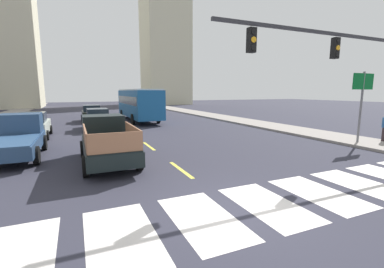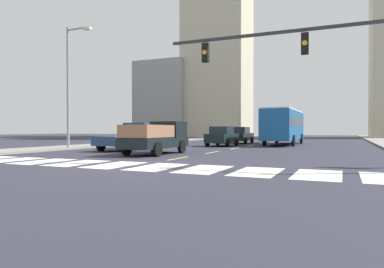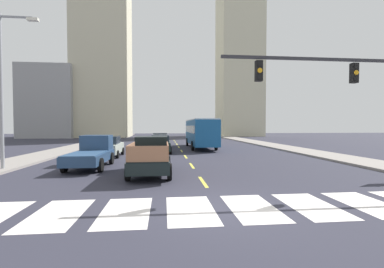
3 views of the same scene
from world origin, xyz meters
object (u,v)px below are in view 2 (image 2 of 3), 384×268
object	(u,v)px
city_bus	(284,124)
traffic_signal_gantry	(339,56)
pickup_dark	(130,137)
sedan_near_left	(240,135)
streetlight_left	(70,82)
pickup_stakebed	(159,138)
sedan_mid	(166,136)
sedan_far	(222,136)

from	to	relation	value
city_bus	traffic_signal_gantry	bearing A→B (deg)	-77.01
pickup_dark	sedan_near_left	bearing A→B (deg)	71.83
streetlight_left	city_bus	bearing A→B (deg)	46.80
pickup_dark	streetlight_left	size ratio (longest dim) A/B	0.58
pickup_dark	sedan_near_left	size ratio (longest dim) A/B	1.18
pickup_dark	streetlight_left	distance (m)	6.20
city_bus	traffic_signal_gantry	world-z (taller)	traffic_signal_gantry
pickup_dark	city_bus	size ratio (longest dim) A/B	0.48
city_bus	traffic_signal_gantry	xyz separation A→B (m)	(5.09, -19.90, 2.31)
pickup_stakebed	traffic_signal_gantry	distance (m)	11.34
streetlight_left	pickup_stakebed	bearing A→B (deg)	-10.87
pickup_stakebed	sedan_mid	xyz separation A→B (m)	(-3.87, 8.24, -0.08)
sedan_far	streetlight_left	size ratio (longest dim) A/B	0.49
city_bus	streetlight_left	distance (m)	19.68
sedan_far	sedan_near_left	world-z (taller)	same
pickup_dark	city_bus	xyz separation A→B (m)	(8.74, 13.11, 1.03)
sedan_mid	streetlight_left	xyz separation A→B (m)	(-4.50, -6.63, 4.11)
pickup_stakebed	sedan_far	distance (m)	10.73
pickup_stakebed	traffic_signal_gantry	world-z (taller)	traffic_signal_gantry
sedan_mid	traffic_signal_gantry	xyz separation A→B (m)	(13.90, -12.35, 3.40)
pickup_dark	traffic_signal_gantry	world-z (taller)	traffic_signal_gantry
city_bus	sedan_mid	world-z (taller)	city_bus
sedan_near_left	sedan_mid	bearing A→B (deg)	-117.43
pickup_stakebed	sedan_near_left	bearing A→B (deg)	88.48
city_bus	traffic_signal_gantry	distance (m)	20.67
pickup_stakebed	sedan_near_left	distance (m)	16.99
city_bus	sedan_near_left	world-z (taller)	city_bus
city_bus	sedan_mid	xyz separation A→B (m)	(-8.81, -7.55, -1.09)
sedan_far	streetlight_left	distance (m)	13.31
pickup_stakebed	sedan_far	xyz separation A→B (m)	(0.41, 10.72, -0.08)
traffic_signal_gantry	pickup_stakebed	bearing A→B (deg)	157.70
city_bus	traffic_signal_gantry	size ratio (longest dim) A/B	1.02
pickup_dark	sedan_far	size ratio (longest dim) A/B	1.18
pickup_dark	sedan_near_left	xyz separation A→B (m)	(4.09, 14.32, -0.06)
pickup_dark	city_bus	world-z (taller)	city_bus
traffic_signal_gantry	streetlight_left	xyz separation A→B (m)	(-18.40, 5.72, 0.71)
city_bus	streetlight_left	world-z (taller)	streetlight_left
traffic_signal_gantry	sedan_far	bearing A→B (deg)	122.97
sedan_far	sedan_mid	bearing A→B (deg)	-152.25
pickup_dark	sedan_far	distance (m)	9.09
pickup_stakebed	sedan_near_left	xyz separation A→B (m)	(0.29, 16.99, -0.08)
pickup_stakebed	pickup_dark	world-z (taller)	same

